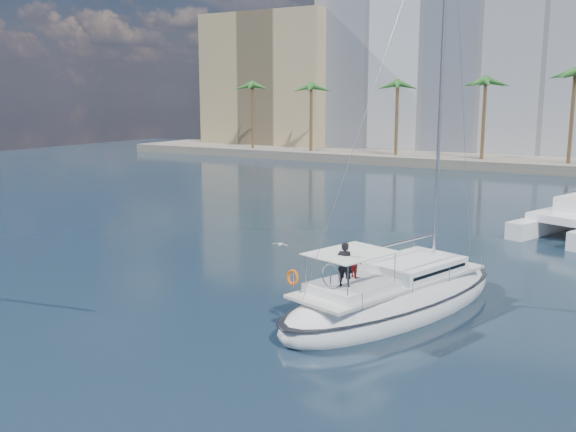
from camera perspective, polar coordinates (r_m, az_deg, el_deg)
The scene contains 8 objects.
ground at distance 29.62m, azimuth -1.29°, elevation -7.04°, with size 160.00×160.00×0.00m, color black.
quay at distance 86.66m, azimuth 20.60°, elevation 4.41°, with size 120.00×14.00×1.20m, color gray.
building_modern at distance 100.74m, azimuth 15.48°, elevation 13.12°, with size 42.00×16.00×28.00m, color white.
building_tan_left at distance 109.02m, azimuth -0.90°, elevation 11.70°, with size 22.00×14.00×22.00m, color tan.
palm_left at distance 94.60m, azimuth -0.56°, elevation 11.43°, with size 3.60×3.60×12.30m.
palm_centre at distance 82.32m, azimuth 20.54°, elevation 10.88°, with size 3.60×3.60×12.30m.
main_sloop at distance 27.71m, azimuth 9.47°, elevation -7.22°, with size 7.73×13.59×19.22m.
seagull at distance 35.20m, azimuth -0.69°, elevation -2.53°, with size 0.97×0.42×0.18m.
Camera 1 is at (14.93, -23.95, 9.00)m, focal length 40.00 mm.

